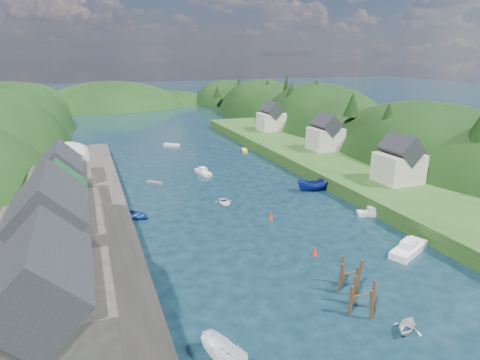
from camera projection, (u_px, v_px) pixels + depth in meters
name	position (u px, v px, depth m)	size (l,w,h in m)	color
ground	(203.00, 169.00, 86.09)	(600.00, 600.00, 0.00)	black
hillside_right	(319.00, 158.00, 126.09)	(36.00, 245.56, 48.00)	black
far_hills	(137.00, 127.00, 200.06)	(103.00, 68.00, 44.00)	black
hill_trees	(186.00, 109.00, 95.72)	(91.18, 150.62, 12.41)	black
quay_left	(87.00, 241.00, 50.82)	(12.00, 110.00, 2.00)	#2D2B28
terrace_left_grass	(25.00, 248.00, 48.33)	(12.00, 110.00, 2.50)	#234719
quayside_buildings	(59.00, 245.00, 36.20)	(8.00, 35.84, 12.90)	#2D2B28
boat_sheds	(68.00, 171.00, 65.76)	(7.00, 21.00, 7.50)	#2D2D30
terrace_right	(329.00, 164.00, 85.47)	(16.00, 120.00, 2.40)	#234719
right_bank_cottages	(321.00, 135.00, 92.53)	(9.00, 59.24, 8.41)	beige
piling_cluster_near	(362.00, 299.00, 38.19)	(3.21, 3.00, 3.60)	#382314
piling_cluster_far	(350.00, 278.00, 41.69)	(2.81, 2.67, 3.83)	#382314
channel_buoy_near	(315.00, 251.00, 49.11)	(0.70, 0.70, 1.10)	red
channel_buoy_far	(271.00, 216.00, 60.01)	(0.70, 0.70, 1.10)	red
moored_boats	(272.00, 218.00, 58.63)	(39.03, 86.58, 2.29)	silver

